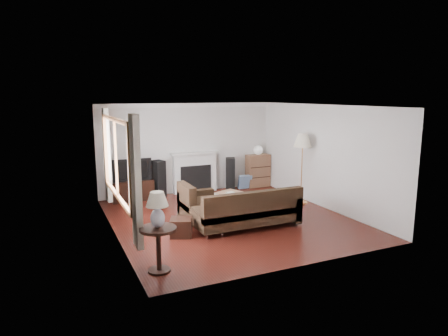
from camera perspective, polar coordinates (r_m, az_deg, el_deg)
name	(u,v)px	position (r m, az deg, el deg)	size (l,w,h in m)	color
room	(230,164)	(8.70, 0.81, 0.64)	(5.10, 5.60, 2.54)	#481710
window	(116,159)	(7.75, -15.18, 1.31)	(0.12, 2.74, 1.54)	#8F5B35
curtain_near	(136,182)	(6.32, -12.46, -1.99)	(0.10, 0.35, 2.10)	beige
curtain_far	(107,155)	(9.27, -16.34, 1.76)	(0.10, 0.35, 2.10)	beige
fireplace	(195,172)	(11.28, -4.18, -0.59)	(1.40, 0.26, 1.15)	white
tv_stand	(132,190)	(10.72, -12.99, -3.10)	(1.08, 0.48, 0.54)	black
television	(131,169)	(10.61, -13.11, -0.17)	(1.00, 0.13, 0.58)	black
speaker_left	(158,179)	(10.87, -9.34, -1.54)	(0.28, 0.33, 1.00)	black
speaker_right	(230,174)	(11.60, 0.91, -0.81)	(0.26, 0.31, 0.93)	black
bookshelf	(258,171)	(12.01, 4.87, -0.37)	(0.70, 0.33, 0.97)	brown
globe_lamp	(258,150)	(11.91, 4.91, 2.56)	(0.27, 0.27, 0.27)	white
sectional_sofa	(247,209)	(8.35, 3.24, -5.86)	(2.41, 1.76, 0.78)	black
coffee_table	(223,203)	(9.39, -0.08, -5.09)	(1.11, 0.60, 0.43)	#9D6C4B
footstool	(181,227)	(7.93, -6.13, -8.41)	(0.42, 0.42, 0.35)	black
floor_lamp	(302,169)	(10.23, 11.04, -0.14)	(0.46, 0.46, 1.77)	#C17F43
side_table	(159,250)	(6.41, -9.32, -11.43)	(0.58, 0.58, 0.72)	black
table_lamp	(157,210)	(6.20, -9.49, -5.95)	(0.34, 0.34, 0.56)	silver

